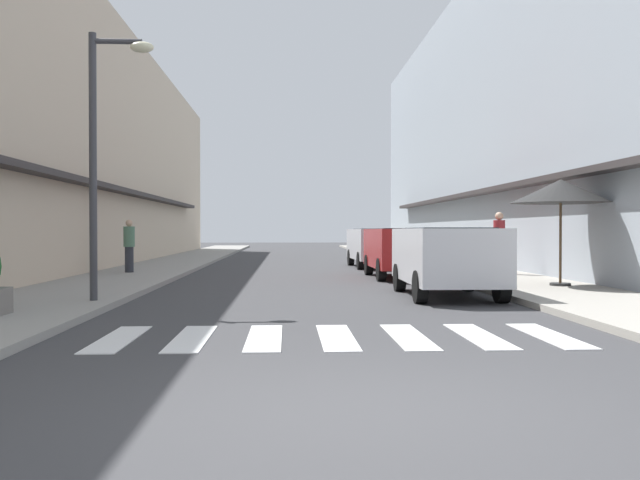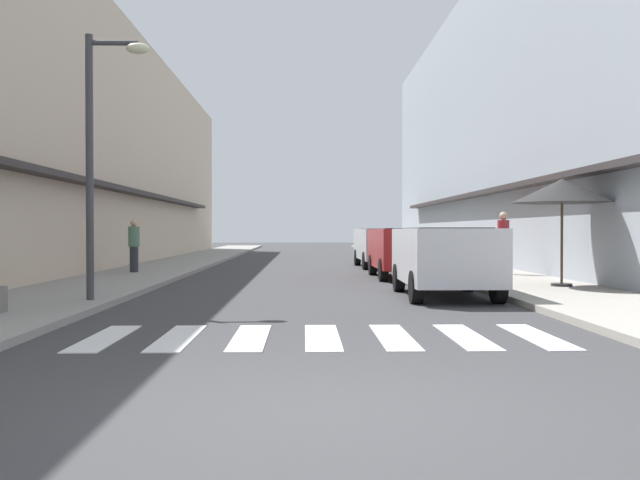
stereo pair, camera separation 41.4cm
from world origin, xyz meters
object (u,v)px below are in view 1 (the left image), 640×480
(parked_car_mid, at_px, (401,247))
(parked_car_far, at_px, (376,243))
(parked_car_near, at_px, (447,254))
(pedestrian_walking_near, at_px, (499,241))
(street_lamp, at_px, (104,136))
(cafe_umbrella, at_px, (561,192))
(pedestrian_walking_far, at_px, (129,245))

(parked_car_mid, relative_size, parked_car_far, 0.90)
(parked_car_near, xyz_separation_m, pedestrian_walking_near, (2.89, 5.57, 0.17))
(street_lamp, xyz_separation_m, pedestrian_walking_near, (9.64, 7.08, -2.07))
(parked_car_far, height_order, pedestrian_walking_near, pedestrian_walking_near)
(parked_car_near, distance_m, parked_car_far, 11.31)
(parked_car_mid, distance_m, street_lamp, 10.11)
(parked_car_near, relative_size, cafe_umbrella, 1.59)
(parked_car_mid, height_order, pedestrian_walking_far, pedestrian_walking_far)
(parked_car_mid, bearing_deg, parked_car_near, -90.00)
(parked_car_near, relative_size, pedestrian_walking_far, 2.43)
(parked_car_near, distance_m, pedestrian_walking_far, 10.68)
(parked_car_near, bearing_deg, street_lamp, -167.33)
(parked_car_near, bearing_deg, pedestrian_walking_far, 140.25)
(parked_car_near, xyz_separation_m, pedestrian_walking_far, (-8.21, 6.83, 0.05))
(pedestrian_walking_near, bearing_deg, cafe_umbrella, 3.14)
(street_lamp, bearing_deg, parked_car_mid, 46.82)
(cafe_umbrella, bearing_deg, parked_car_mid, 124.73)
(pedestrian_walking_near, bearing_deg, parked_car_far, -151.67)
(parked_car_mid, bearing_deg, pedestrian_walking_far, 171.98)
(parked_car_mid, bearing_deg, cafe_umbrella, -55.27)
(parked_car_far, bearing_deg, pedestrian_walking_far, -151.36)
(street_lamp, distance_m, pedestrian_walking_near, 12.14)
(parked_car_mid, xyz_separation_m, pedestrian_walking_near, (2.89, -0.11, 0.17))
(cafe_umbrella, bearing_deg, pedestrian_walking_far, 153.91)
(parked_car_near, height_order, parked_car_far, same)
(parked_car_mid, relative_size, street_lamp, 0.82)
(street_lamp, bearing_deg, parked_car_near, 12.67)
(parked_car_far, bearing_deg, cafe_umbrella, -73.23)
(parked_car_near, bearing_deg, parked_car_mid, 90.00)
(parked_car_mid, xyz_separation_m, cafe_umbrella, (3.01, -4.34, 1.39))
(cafe_umbrella, bearing_deg, street_lamp, -163.69)
(cafe_umbrella, bearing_deg, pedestrian_walking_near, 91.53)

